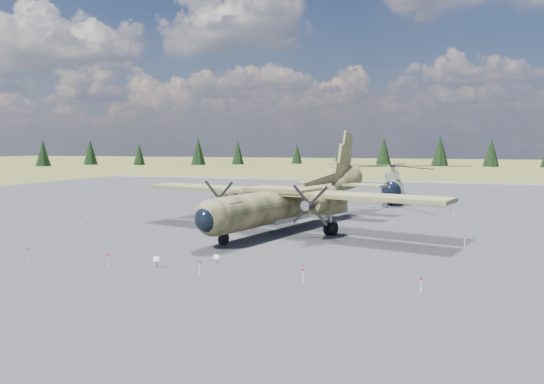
% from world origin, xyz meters
% --- Properties ---
extents(ground, '(500.00, 500.00, 0.00)m').
position_xyz_m(ground, '(0.00, 0.00, 0.00)').
color(ground, brown).
rests_on(ground, ground).
extents(apron, '(120.00, 120.00, 0.04)m').
position_xyz_m(apron, '(0.00, 10.00, 0.00)').
color(apron, slate).
rests_on(apron, ground).
extents(transport_plane, '(28.18, 25.21, 9.36)m').
position_xyz_m(transport_plane, '(2.14, 3.75, 2.69)').
color(transport_plane, '#333A1F').
rests_on(transport_plane, ground).
extents(helicopter_near, '(20.33, 23.20, 4.87)m').
position_xyz_m(helicopter_near, '(8.78, 28.06, 3.45)').
color(helicopter_near, slate).
rests_on(helicopter_near, ground).
extents(info_placard_left, '(0.48, 0.26, 0.71)m').
position_xyz_m(info_placard_left, '(-1.30, -12.58, 0.47)').
color(info_placard_left, gray).
rests_on(info_placard_left, ground).
extents(info_placard_right, '(0.39, 0.18, 0.61)m').
position_xyz_m(info_placard_right, '(1.71, -10.59, 0.41)').
color(info_placard_right, gray).
rests_on(info_placard_right, ground).
extents(barrier_fence, '(33.12, 29.62, 0.85)m').
position_xyz_m(barrier_fence, '(-0.46, -0.08, 0.51)').
color(barrier_fence, silver).
rests_on(barrier_fence, ground).
extents(treeline, '(332.84, 329.53, 10.95)m').
position_xyz_m(treeline, '(-3.76, -2.15, 4.77)').
color(treeline, black).
rests_on(treeline, ground).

